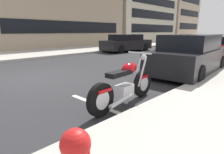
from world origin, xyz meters
TOP-DOWN VIEW (x-y plane):
  - ground_plane at (0.00, 0.00)m, footprint 260.00×260.00m
  - sidewalk_far_curb at (12.00, 6.83)m, footprint 120.00×5.00m
  - parking_stall_stripe at (0.00, -3.73)m, footprint 0.12×2.20m
  - parked_motorcycle at (0.45, -3.98)m, footprint 2.20×0.62m
  - parked_car_far_down_curb at (4.66, -3.66)m, footprint 4.44×2.02m
  - car_opposite_curb at (9.57, 3.57)m, footprint 4.61×1.98m
  - townhouse_behind_pole at (8.11, 14.62)m, footprint 14.66×11.04m
  - townhouse_mid_block at (22.78, 13.34)m, footprint 13.31×8.51m
  - townhouse_far_uphill at (34.92, 13.15)m, footprint 9.44×8.12m

SIDE VIEW (x-z plane):
  - ground_plane at x=0.00m, z-range 0.00..0.00m
  - parking_stall_stripe at x=0.00m, z-range 0.00..0.01m
  - sidewalk_far_curb at x=12.00m, z-range 0.00..0.14m
  - parked_motorcycle at x=0.45m, z-range -0.13..1.00m
  - car_opposite_curb at x=9.57m, z-range -0.02..1.34m
  - parked_car_far_down_curb at x=4.66m, z-range -0.04..1.45m
  - townhouse_behind_pole at x=8.11m, z-range 0.00..9.02m
  - townhouse_mid_block at x=22.78m, z-range 0.00..9.14m
  - townhouse_far_uphill at x=34.92m, z-range 0.00..11.50m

